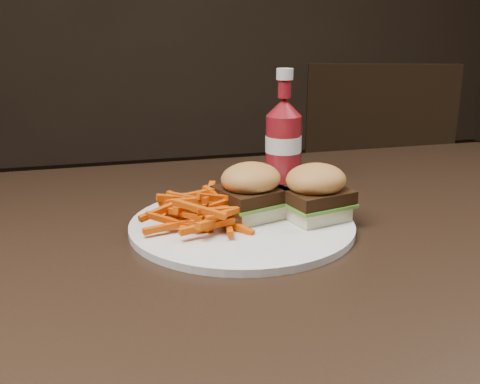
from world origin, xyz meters
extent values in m
cube|color=black|center=(0.00, 0.00, 0.73)|extent=(1.20, 0.80, 0.04)
cube|color=black|center=(0.59, 0.93, 0.43)|extent=(0.56, 0.56, 0.04)
cylinder|color=white|center=(-0.08, 0.00, 0.76)|extent=(0.31, 0.31, 0.01)
cube|color=#FCE1C2|center=(-0.07, 0.01, 0.77)|extent=(0.09, 0.09, 0.02)
cube|color=#FAF1C4|center=(0.02, -0.02, 0.77)|extent=(0.09, 0.09, 0.02)
cylinder|color=maroon|center=(0.04, 0.19, 0.81)|extent=(0.06, 0.06, 0.12)
cylinder|color=white|center=(0.05, 0.20, 0.81)|extent=(0.07, 0.07, 0.09)
camera|label=1|loc=(-0.27, -0.70, 1.03)|focal=42.00mm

